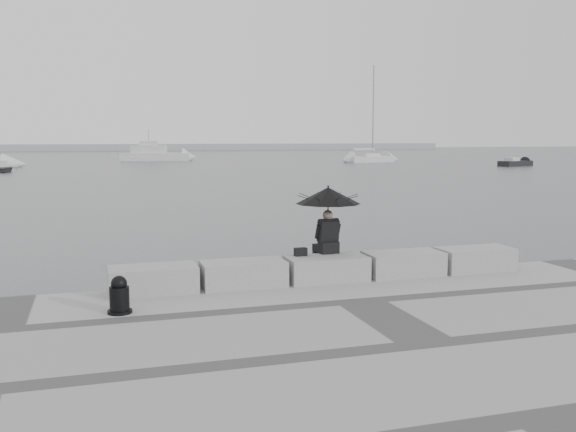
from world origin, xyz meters
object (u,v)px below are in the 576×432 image
object	(u,v)px
seated_person	(328,203)
motor_cruiser	(156,154)
dinghy	(4,169)
small_motorboat	(515,163)
mooring_bollard	(119,298)
sailboat_right	(370,158)

from	to	relation	value
seated_person	motor_cruiser	xyz separation A→B (m)	(4.15, 81.06, -1.14)
dinghy	seated_person	bearing A→B (deg)	-77.41
small_motorboat	seated_person	bearing A→B (deg)	-148.18
mooring_bollard	dinghy	xyz separation A→B (m)	(-8.52, 56.66, -0.47)
mooring_bollard	small_motorboat	xyz separation A→B (m)	(47.13, 53.67, -0.45)
mooring_bollard	motor_cruiser	distance (m)	83.11
seated_person	small_motorboat	bearing A→B (deg)	45.04
sailboat_right	dinghy	distance (m)	45.40
seated_person	sailboat_right	size ratio (longest dim) A/B	0.11
motor_cruiser	dinghy	size ratio (longest dim) A/B	2.85
seated_person	sailboat_right	bearing A→B (deg)	59.66
small_motorboat	dinghy	world-z (taller)	small_motorboat
sailboat_right	dinghy	size ratio (longest dim) A/B	3.67
dinghy	motor_cruiser	bearing A→B (deg)	56.58
sailboat_right	dinghy	bearing A→B (deg)	-173.44
sailboat_right	small_motorboat	size ratio (longest dim) A/B	2.61
mooring_bollard	dinghy	bearing A→B (deg)	98.55
mooring_bollard	small_motorboat	world-z (taller)	mooring_bollard
small_motorboat	dinghy	size ratio (longest dim) A/B	1.40
motor_cruiser	dinghy	bearing A→B (deg)	-108.39
motor_cruiser	small_motorboat	distance (m)	48.42
motor_cruiser	sailboat_right	bearing A→B (deg)	-13.06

